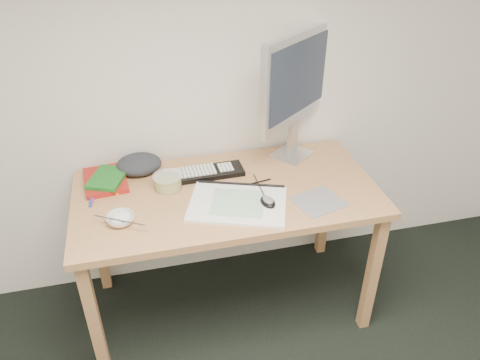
% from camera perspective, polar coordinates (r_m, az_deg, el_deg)
% --- Properties ---
extents(desk, '(1.40, 0.70, 0.75)m').
position_cam_1_polar(desk, '(2.21, -1.59, -3.06)').
color(desk, tan).
rests_on(desk, ground).
extents(mousepad, '(0.25, 0.24, 0.00)m').
position_cam_1_polar(mousepad, '(2.12, 9.50, -2.58)').
color(mousepad, slate).
rests_on(mousepad, desk).
extents(sketchpad, '(0.50, 0.43, 0.01)m').
position_cam_1_polar(sketchpad, '(2.07, -0.28, -2.90)').
color(sketchpad, white).
rests_on(sketchpad, desk).
extents(keyboard, '(0.40, 0.14, 0.02)m').
position_cam_1_polar(keyboard, '(2.28, -4.55, 0.83)').
color(keyboard, black).
rests_on(keyboard, desk).
extents(monitor, '(0.45, 0.37, 0.64)m').
position_cam_1_polar(monitor, '(2.30, 6.90, 11.75)').
color(monitor, silver).
rests_on(monitor, desk).
extents(mouse, '(0.08, 0.10, 0.03)m').
position_cam_1_polar(mouse, '(2.06, 3.42, -2.47)').
color(mouse, black).
rests_on(mouse, sketchpad).
extents(rice_bowl, '(0.13, 0.13, 0.04)m').
position_cam_1_polar(rice_bowl, '(2.02, -14.34, -4.67)').
color(rice_bowl, silver).
rests_on(rice_bowl, desk).
extents(chopsticks, '(0.21, 0.13, 0.02)m').
position_cam_1_polar(chopsticks, '(1.98, -14.47, -4.79)').
color(chopsticks, silver).
rests_on(chopsticks, rice_bowl).
extents(fruit_tub, '(0.15, 0.15, 0.07)m').
position_cam_1_polar(fruit_tub, '(2.19, -8.79, -0.21)').
color(fruit_tub, gold).
rests_on(fruit_tub, desk).
extents(book_red, '(0.21, 0.27, 0.03)m').
position_cam_1_polar(book_red, '(2.31, -16.08, -0.03)').
color(book_red, maroon).
rests_on(book_red, desk).
extents(book_green, '(0.21, 0.24, 0.02)m').
position_cam_1_polar(book_green, '(2.28, -15.82, 0.25)').
color(book_green, '#19641D').
rests_on(book_green, book_red).
extents(cloth_lump, '(0.21, 0.18, 0.08)m').
position_cam_1_polar(cloth_lump, '(2.35, -12.22, 1.88)').
color(cloth_lump, '#23272B').
rests_on(cloth_lump, desk).
extents(pencil_pink, '(0.16, 0.04, 0.01)m').
position_cam_1_polar(pencil_pink, '(2.22, -2.65, -0.30)').
color(pencil_pink, pink).
rests_on(pencil_pink, desk).
extents(pencil_tan, '(0.11, 0.15, 0.01)m').
position_cam_1_polar(pencil_tan, '(2.18, -0.04, -1.02)').
color(pencil_tan, tan).
rests_on(pencil_tan, desk).
extents(pencil_black, '(0.19, 0.04, 0.01)m').
position_cam_1_polar(pencil_black, '(2.21, 1.58, -0.42)').
color(pencil_black, black).
rests_on(pencil_black, desk).
extents(marker_blue, '(0.02, 0.13, 0.01)m').
position_cam_1_polar(marker_blue, '(2.21, -17.63, -2.07)').
color(marker_blue, '#213BB3').
rests_on(marker_blue, desk).
extents(marker_orange, '(0.01, 0.14, 0.01)m').
position_cam_1_polar(marker_orange, '(2.26, -14.79, -0.71)').
color(marker_orange, orange).
rests_on(marker_orange, desk).
extents(marker_purple, '(0.03, 0.12, 0.01)m').
position_cam_1_polar(marker_purple, '(2.23, -17.37, -1.77)').
color(marker_purple, purple).
rests_on(marker_purple, desk).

